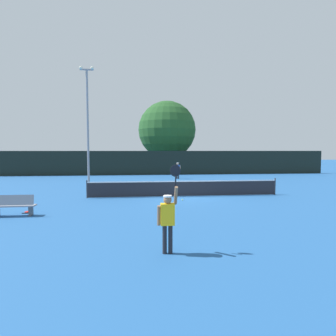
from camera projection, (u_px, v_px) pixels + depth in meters
The scene contains 12 objects.
ground_plane at pixel (184, 196), 16.80m from camera, with size 120.00×120.00×0.00m, color #235693.
tennis_net at pixel (184, 188), 16.76m from camera, with size 11.86×0.08×1.07m.
perimeter_fence at pixel (164, 163), 31.63m from camera, with size 39.25×0.12×2.78m, color black.
player_serving at pixel (168, 215), 7.43m from camera, with size 0.67×0.39×2.46m.
player_receiving at pixel (178, 169), 27.02m from camera, with size 0.57×0.24×1.62m.
tennis_ball at pixel (182, 200), 15.42m from camera, with size 0.07×0.07×0.07m, color #CCE033.
spare_racket at pixel (28, 212), 12.48m from camera, with size 0.28×0.52×0.04m.
courtside_bench at pixel (13, 205), 11.67m from camera, with size 1.80×0.44×0.95m.
light_pole at pixel (88, 119), 22.39m from camera, with size 1.18×0.28×9.72m.
large_tree at pixel (167, 130), 36.82m from camera, with size 7.77×7.77×9.50m.
parked_car_near at pixel (141, 165), 37.03m from camera, with size 2.24×4.34×1.69m.
parked_car_mid at pixel (201, 165), 39.30m from camera, with size 2.30×4.37×1.69m.
Camera 1 is at (-2.69, -16.46, 2.85)m, focal length 28.94 mm.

